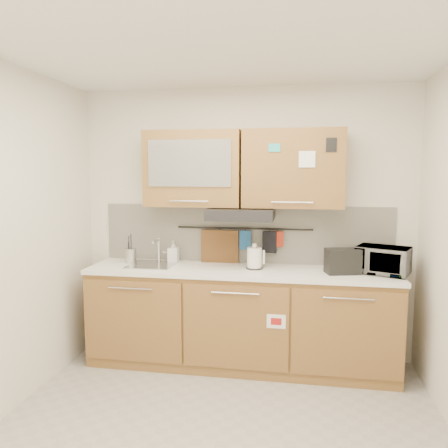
% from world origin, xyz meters
% --- Properties ---
extents(floor, '(3.20, 3.20, 0.00)m').
position_xyz_m(floor, '(0.00, 0.00, 0.00)').
color(floor, '#9E9993').
rests_on(floor, ground).
extents(ceiling, '(3.20, 3.20, 0.00)m').
position_xyz_m(ceiling, '(0.00, 0.00, 2.60)').
color(ceiling, white).
rests_on(ceiling, wall_back).
extents(wall_back, '(3.20, 0.00, 3.20)m').
position_xyz_m(wall_back, '(0.00, 1.50, 1.30)').
color(wall_back, silver).
rests_on(wall_back, ground).
extents(base_cabinet, '(2.80, 0.64, 0.88)m').
position_xyz_m(base_cabinet, '(0.00, 1.19, 0.41)').
color(base_cabinet, olive).
rests_on(base_cabinet, floor).
extents(countertop, '(2.82, 0.62, 0.04)m').
position_xyz_m(countertop, '(0.00, 1.19, 0.90)').
color(countertop, white).
rests_on(countertop, base_cabinet).
extents(backsplash, '(2.80, 0.02, 0.56)m').
position_xyz_m(backsplash, '(0.00, 1.49, 1.20)').
color(backsplash, silver).
rests_on(backsplash, countertop).
extents(upper_cabinets, '(1.82, 0.37, 0.70)m').
position_xyz_m(upper_cabinets, '(-0.00, 1.32, 1.83)').
color(upper_cabinets, olive).
rests_on(upper_cabinets, wall_back).
extents(range_hood, '(0.60, 0.46, 0.10)m').
position_xyz_m(range_hood, '(0.00, 1.25, 1.42)').
color(range_hood, black).
rests_on(range_hood, upper_cabinets).
extents(sink, '(0.42, 0.40, 0.26)m').
position_xyz_m(sink, '(-0.85, 1.21, 0.92)').
color(sink, silver).
rests_on(sink, countertop).
extents(utensil_rail, '(1.30, 0.02, 0.02)m').
position_xyz_m(utensil_rail, '(0.00, 1.45, 1.26)').
color(utensil_rail, black).
rests_on(utensil_rail, backsplash).
extents(utensil_crock, '(0.12, 0.12, 0.28)m').
position_xyz_m(utensil_crock, '(-1.09, 1.28, 0.99)').
color(utensil_crock, '#ACABB0').
rests_on(utensil_crock, countertop).
extents(kettle, '(0.18, 0.17, 0.24)m').
position_xyz_m(kettle, '(0.13, 1.22, 1.01)').
color(kettle, white).
rests_on(kettle, countertop).
extents(toaster, '(0.32, 0.24, 0.22)m').
position_xyz_m(toaster, '(0.90, 1.16, 1.03)').
color(toaster, black).
rests_on(toaster, countertop).
extents(microwave, '(0.51, 0.43, 0.24)m').
position_xyz_m(microwave, '(1.25, 1.21, 1.04)').
color(microwave, '#999999').
rests_on(microwave, countertop).
extents(soap_bottle, '(0.10, 0.10, 0.22)m').
position_xyz_m(soap_bottle, '(-0.69, 1.38, 1.03)').
color(soap_bottle, '#999999').
rests_on(soap_bottle, countertop).
extents(cutting_board, '(0.37, 0.03, 0.45)m').
position_xyz_m(cutting_board, '(-0.23, 1.44, 1.01)').
color(cutting_board, brown).
rests_on(cutting_board, utensil_rail).
extents(oven_mitt, '(0.11, 0.03, 0.18)m').
position_xyz_m(oven_mitt, '(0.02, 1.44, 1.15)').
color(oven_mitt, '#1F528F').
rests_on(oven_mitt, utensil_rail).
extents(dark_pouch, '(0.14, 0.05, 0.21)m').
position_xyz_m(dark_pouch, '(0.25, 1.44, 1.14)').
color(dark_pouch, black).
rests_on(dark_pouch, utensil_rail).
extents(pot_holder, '(0.12, 0.02, 0.15)m').
position_xyz_m(pot_holder, '(0.32, 1.44, 1.17)').
color(pot_holder, '#A82A16').
rests_on(pot_holder, utensil_rail).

